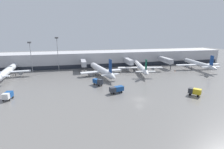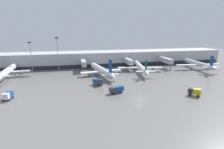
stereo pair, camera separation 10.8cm
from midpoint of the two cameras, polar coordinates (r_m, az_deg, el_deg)
The scene contains 14 objects.
ground_plane at distance 59.51m, azimuth 8.98°, elevation -8.01°, with size 320.00×320.00×0.00m, color slate.
terminal_building at distance 116.28m, azimuth -1.86°, elevation 5.32°, with size 160.00×31.06×9.00m.
parked_jet_0 at distance 98.46m, azimuth 9.28°, elevation 2.52°, with size 24.92×36.97×8.97m.
parked_jet_1 at distance 99.04m, azimuth -30.81°, elevation 1.03°, with size 20.47×37.60×9.27m.
parked_jet_2 at distance 114.57m, azimuth 26.41°, elevation 3.12°, with size 26.95×31.90×9.67m.
parked_jet_3 at distance 89.67m, azimuth -3.41°, elevation 1.39°, with size 21.76×35.61×9.92m.
service_truck_0 at distance 67.52m, azimuth -30.87°, elevation -5.81°, with size 2.53×4.23×2.54m.
service_truck_1 at distance 68.00m, azimuth 25.47°, elevation -4.99°, with size 4.13×4.27×2.59m.
service_truck_2 at distance 73.40m, azimuth -4.63°, elevation -2.26°, with size 3.98×4.92×2.81m.
service_truck_3 at distance 64.15m, azimuth 1.56°, elevation -4.74°, with size 5.65×3.38×2.39m.
traffic_cone_0 at distance 95.24m, azimuth -32.62°, elevation -1.44°, with size 0.44×0.44×0.75m.
traffic_cone_1 at distance 104.71m, azimuth 19.89°, elevation 1.19°, with size 0.39×0.39×0.70m.
apron_light_mast_0 at distance 105.36m, azimuth -25.15°, elevation 7.88°, with size 1.80×1.80×16.55m.
apron_light_mast_2 at distance 102.66m, azimuth -17.44°, elevation 9.34°, with size 1.80×1.80×18.89m.
Camera 2 is at (-20.48, -51.26, 22.22)m, focal length 28.00 mm.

